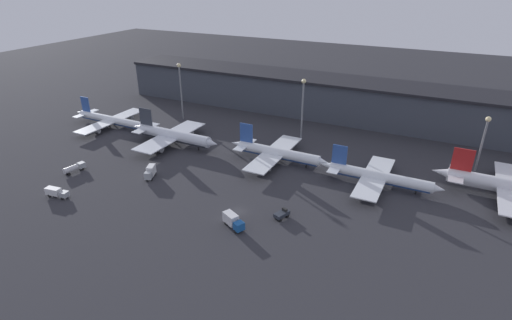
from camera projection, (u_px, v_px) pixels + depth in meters
ground at (239, 211)px, 116.17m from camera, size 600.00×600.00×0.00m
terminal_building at (331, 98)px, 187.73m from camera, size 215.13×23.75×18.33m
airplane_0 at (114, 120)px, 177.55m from camera, size 46.74×36.04×11.61m
airplane_1 at (173, 136)px, 158.92m from camera, size 41.29×35.60×13.26m
airplane_2 at (277, 153)px, 145.20m from camera, size 38.81×35.09×12.54m
airplane_3 at (378, 177)px, 128.78m from camera, size 39.76×32.13×11.67m
service_vehicle_0 at (56, 192)px, 122.95m from camera, size 7.90×3.06×2.89m
service_vehicle_1 at (282, 214)px, 112.71m from camera, size 3.79×5.16×2.62m
service_vehicle_2 at (74, 168)px, 138.10m from camera, size 3.43×7.84×2.66m
service_vehicle_3 at (233, 221)px, 108.36m from camera, size 7.66×5.54×3.68m
service_vehicle_4 at (150, 172)px, 134.37m from camera, size 4.36×6.63×3.91m
lamp_post_0 at (180, 85)px, 181.06m from camera, size 1.80×1.80×26.10m
lamp_post_1 at (303, 102)px, 158.06m from camera, size 1.80×1.80×25.55m
lamp_post_2 at (484, 136)px, 133.95m from camera, size 1.80×1.80×20.05m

